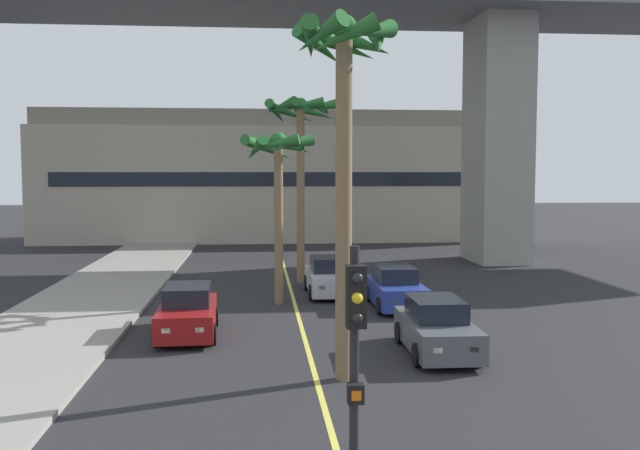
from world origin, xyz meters
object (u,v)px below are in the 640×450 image
(car_queue_third, at_px, (395,289))
(palm_tree_mid_median, at_px, (301,131))
(car_queue_second, at_px, (437,328))
(car_queue_front, at_px, (329,277))
(palm_tree_near_median, at_px, (344,97))
(palm_tree_far_median, at_px, (278,163))
(car_queue_fourth, at_px, (187,313))
(traffic_light_median_near, at_px, (355,367))

(car_queue_third, distance_m, palm_tree_mid_median, 9.48)
(car_queue_second, bearing_deg, palm_tree_mid_median, 102.88)
(car_queue_front, relative_size, car_queue_third, 1.00)
(palm_tree_near_median, distance_m, palm_tree_far_median, 10.15)
(car_queue_second, relative_size, car_queue_fourth, 0.99)
(palm_tree_far_median, bearing_deg, traffic_light_median_near, -88.78)
(car_queue_third, relative_size, palm_tree_near_median, 0.47)
(car_queue_fourth, distance_m, palm_tree_mid_median, 12.72)
(car_queue_third, relative_size, palm_tree_mid_median, 0.48)
(car_queue_fourth, relative_size, palm_tree_far_median, 0.63)
(car_queue_front, distance_m, palm_tree_far_median, 5.55)
(car_queue_fourth, bearing_deg, car_queue_front, 53.25)
(car_queue_front, distance_m, car_queue_second, 9.93)
(car_queue_second, distance_m, traffic_light_median_near, 11.45)
(car_queue_second, height_order, traffic_light_median_near, traffic_light_median_near)
(car_queue_fourth, xyz_separation_m, palm_tree_far_median, (2.99, 4.92, 4.73))
(car_queue_second, relative_size, car_queue_third, 1.00)
(palm_tree_near_median, relative_size, palm_tree_mid_median, 1.04)
(car_queue_third, height_order, palm_tree_near_median, palm_tree_near_median)
(car_queue_fourth, height_order, palm_tree_near_median, palm_tree_near_median)
(car_queue_second, relative_size, palm_tree_far_median, 0.62)
(car_queue_fourth, distance_m, traffic_light_median_near, 14.02)
(car_queue_front, bearing_deg, palm_tree_near_median, -94.08)
(car_queue_fourth, bearing_deg, palm_tree_mid_median, 67.79)
(car_queue_second, height_order, palm_tree_near_median, palm_tree_near_median)
(traffic_light_median_near, bearing_deg, car_queue_third, 77.08)
(car_queue_second, distance_m, palm_tree_near_median, 7.16)
(car_queue_fourth, distance_m, palm_tree_near_median, 9.04)
(palm_tree_near_median, bearing_deg, car_queue_front, 85.92)
(car_queue_third, height_order, car_queue_fourth, same)
(car_queue_front, bearing_deg, car_queue_fourth, -126.75)
(palm_tree_near_median, bearing_deg, traffic_light_median_near, -96.16)
(car_queue_second, height_order, car_queue_third, same)
(car_queue_third, xyz_separation_m, palm_tree_near_median, (-3.07, -8.90, 6.17))
(palm_tree_far_median, bearing_deg, palm_tree_near_median, -82.58)
(traffic_light_median_near, distance_m, palm_tree_far_median, 18.59)
(car_queue_third, bearing_deg, car_queue_front, 126.32)
(traffic_light_median_near, bearing_deg, palm_tree_mid_median, 88.03)
(palm_tree_near_median, bearing_deg, car_queue_second, 37.08)
(car_queue_front, height_order, traffic_light_median_near, traffic_light_median_near)
(car_queue_front, xyz_separation_m, car_queue_second, (2.06, -9.72, 0.00))
(car_queue_second, xyz_separation_m, car_queue_third, (0.16, 6.70, 0.00))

